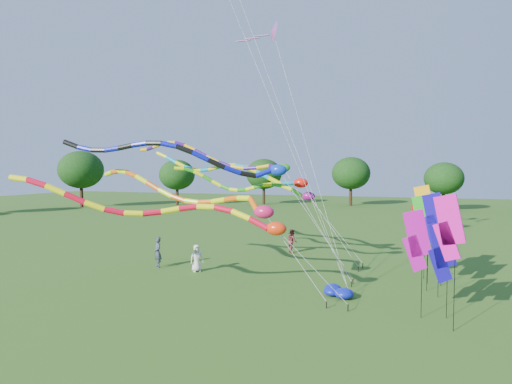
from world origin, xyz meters
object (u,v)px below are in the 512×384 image
(tube_kite_red, at_px, (178,211))
(blue_nylon_heap, at_px, (336,290))
(tube_kite_orange, at_px, (198,195))
(person_a, at_px, (197,258))
(person_c, at_px, (292,241))
(person_b, at_px, (158,252))

(tube_kite_red, relative_size, blue_nylon_heap, 8.18)
(tube_kite_orange, relative_size, person_a, 8.77)
(person_a, xyz_separation_m, person_c, (3.91, 7.28, 0.05))
(blue_nylon_heap, relative_size, person_c, 0.99)
(tube_kite_orange, xyz_separation_m, blue_nylon_heap, (7.06, 0.30, -4.40))
(tube_kite_red, height_order, person_b, tube_kite_red)
(tube_kite_orange, bearing_deg, blue_nylon_heap, 17.92)
(person_a, bearing_deg, tube_kite_red, -113.13)
(person_b, bearing_deg, tube_kite_orange, 9.10)
(tube_kite_red, relative_size, person_a, 8.68)
(tube_kite_orange, relative_size, person_c, 8.23)
(person_c, bearing_deg, blue_nylon_heap, 173.95)
(tube_kite_red, distance_m, person_c, 13.78)
(tube_kite_orange, bearing_deg, person_a, 133.74)
(tube_kite_red, relative_size, person_b, 7.34)
(tube_kite_red, bearing_deg, blue_nylon_heap, 18.80)
(blue_nylon_heap, xyz_separation_m, person_c, (-4.40, 9.31, 0.64))
(person_a, distance_m, person_c, 8.27)
(person_c, bearing_deg, tube_kite_red, 140.81)
(person_b, bearing_deg, person_c, 88.51)
(tube_kite_orange, distance_m, person_b, 5.93)
(tube_kite_red, distance_m, person_b, 8.42)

